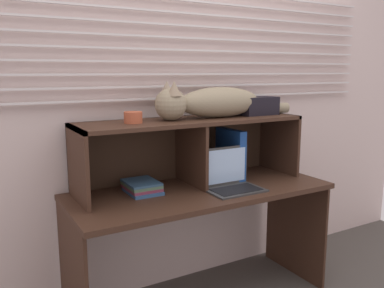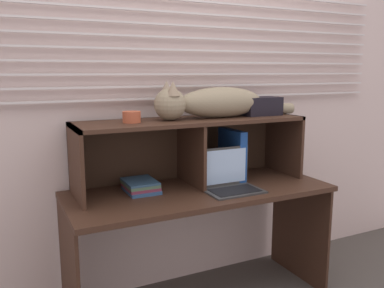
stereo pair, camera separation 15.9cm
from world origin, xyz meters
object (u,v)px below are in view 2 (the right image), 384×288
object	(u,v)px
laptop	(230,181)
book_stack	(141,186)
binder_upright	(232,155)
cat	(212,103)
storage_box	(261,106)
small_basket	(132,117)

from	to	relation	value
laptop	book_stack	world-z (taller)	laptop
laptop	binder_upright	bearing A→B (deg)	56.36
cat	binder_upright	xyz separation A→B (m)	(0.15, -0.00, -0.33)
laptop	storage_box	bearing A→B (deg)	30.24
laptop	small_basket	world-z (taller)	small_basket
laptop	storage_box	size ratio (longest dim) A/B	1.29
binder_upright	storage_box	world-z (taller)	storage_box
binder_upright	storage_box	distance (m)	0.36
book_stack	laptop	bearing A→B (deg)	-22.66
cat	storage_box	xyz separation A→B (m)	(0.35, -0.00, -0.03)
cat	laptop	xyz separation A→B (m)	(0.02, -0.20, -0.44)
small_basket	storage_box	distance (m)	0.85
small_basket	laptop	bearing A→B (deg)	-20.93
laptop	small_basket	size ratio (longest dim) A/B	3.20
laptop	cat	bearing A→B (deg)	94.51
book_stack	storage_box	size ratio (longest dim) A/B	0.93
laptop	book_stack	bearing A→B (deg)	157.34
binder_upright	storage_box	bearing A→B (deg)	0.00
storage_box	laptop	bearing A→B (deg)	-149.76
laptop	book_stack	distance (m)	0.51
book_stack	storage_box	bearing A→B (deg)	-0.04
laptop	storage_box	world-z (taller)	storage_box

